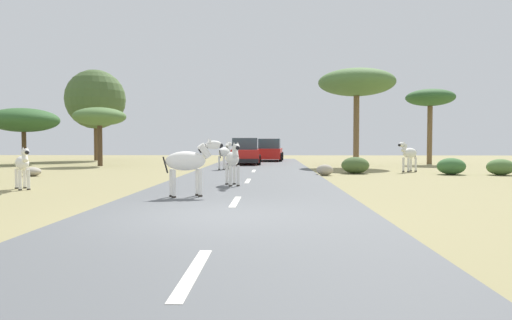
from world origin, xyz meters
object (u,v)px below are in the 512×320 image
object	(u,v)px
car_0	(245,152)
tree_2	(95,99)
tree_6	(430,99)
rock_1	(32,172)
car_1	(270,151)
tree_4	(24,120)
zebra_0	(233,160)
tree_0	(100,117)
bush_1	(355,165)
rock_0	(325,170)
zebra_3	(409,153)
bush_2	(451,166)
zebra_1	(189,162)
zebra_4	(225,152)
zebra_2	(23,164)
bush_0	(501,167)
tree_1	(357,83)

from	to	relation	value
car_0	tree_2	size ratio (longest dim) A/B	0.59
tree_6	rock_1	xyz separation A→B (m)	(-21.72, -12.61, -4.35)
car_1	tree_4	world-z (taller)	tree_4
zebra_0	tree_0	size ratio (longest dim) A/B	0.41
bush_1	rock_0	bearing A→B (deg)	-139.56
car_1	tree_0	bearing A→B (deg)	-142.44
zebra_3	bush_2	distance (m)	2.48
zebra_0	zebra_1	bearing A→B (deg)	58.16
zebra_4	bush_1	world-z (taller)	zebra_4
car_0	rock_0	size ratio (longest dim) A/B	5.83
zebra_4	tree_4	bearing A→B (deg)	173.81
car_0	car_1	bearing A→B (deg)	-110.51
zebra_2	rock_0	xyz separation A→B (m)	(10.26, 6.55, -0.56)
zebra_0	rock_1	distance (m)	10.44
car_0	bush_2	distance (m)	13.56
rock_1	tree_6	bearing A→B (deg)	30.13
zebra_2	bush_1	distance (m)	14.28
tree_2	bush_1	size ratio (longest dim) A/B	5.71
zebra_2	car_1	size ratio (longest dim) A/B	0.31
tree_2	bush_0	world-z (taller)	tree_2
zebra_3	rock_1	bearing A→B (deg)	59.04
zebra_3	rock_0	xyz separation A→B (m)	(-4.58, -2.78, -0.69)
car_0	bush_0	distance (m)	15.38
zebra_3	rock_1	distance (m)	17.97
tree_6	bush_0	bearing A→B (deg)	-93.36
zebra_0	tree_4	xyz separation A→B (m)	(-15.67, 15.64, 2.10)
zebra_2	bush_0	size ratio (longest dim) A/B	1.11
tree_4	car_1	bearing A→B (deg)	17.25
zebra_4	car_0	bearing A→B (deg)	101.29
car_0	bush_1	world-z (taller)	car_0
zebra_3	tree_0	distance (m)	18.79
bush_1	tree_1	bearing A→B (deg)	79.17
rock_1	bush_1	bearing A→B (deg)	8.64
tree_0	zebra_1	bearing A→B (deg)	-62.44
zebra_4	bush_0	distance (m)	13.35
tree_4	tree_0	bearing A→B (deg)	-18.73
bush_0	bush_1	distance (m)	6.50
bush_2	rock_0	bearing A→B (deg)	-172.49
zebra_2	rock_1	bearing A→B (deg)	-102.85
zebra_2	car_0	bearing A→B (deg)	-148.96
zebra_3	car_1	xyz separation A→B (m)	(-7.09, 12.56, -0.09)
car_1	tree_0	distance (m)	13.23
tree_1	tree_6	world-z (taller)	tree_1
tree_0	tree_1	xyz separation A→B (m)	(16.21, -0.03, 2.08)
tree_6	bush_1	size ratio (longest dim) A/B	3.95
zebra_2	rock_0	world-z (taller)	zebra_2
zebra_2	tree_6	distance (m)	26.63
rock_1	tree_1	bearing A→B (deg)	29.14
zebra_1	tree_2	bearing A→B (deg)	-178.27
zebra_3	bush_2	xyz separation A→B (m)	(1.36, -2.00, -0.55)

